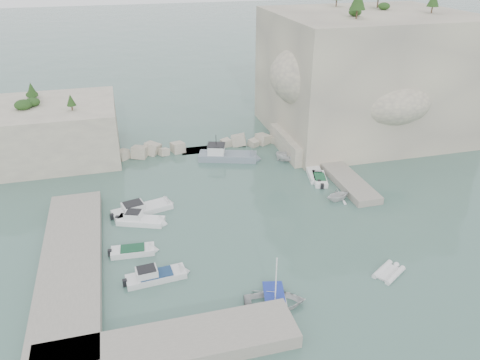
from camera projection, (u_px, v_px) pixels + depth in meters
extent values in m
plane|color=#486C62|center=(256.00, 234.00, 45.39)|extent=(400.00, 400.00, 0.00)
cube|color=beige|center=(365.00, 75.00, 66.68)|extent=(26.00, 22.00, 17.00)
cube|color=beige|center=(310.00, 142.00, 63.34)|extent=(8.00, 10.00, 2.50)
cube|color=beige|center=(54.00, 131.00, 60.74)|extent=(16.00, 14.00, 7.00)
cube|color=#9E9689|center=(71.00, 264.00, 40.36)|extent=(5.00, 24.00, 1.10)
cube|color=#9E9689|center=(169.00, 346.00, 32.06)|extent=(18.00, 4.00, 1.10)
cube|color=#9E9689|center=(338.00, 172.00, 56.94)|extent=(3.00, 16.00, 0.80)
cube|color=beige|center=(203.00, 145.00, 63.80)|extent=(28.00, 3.00, 1.40)
imported|color=silver|center=(275.00, 305.00, 36.53)|extent=(5.50, 4.44, 1.01)
imported|color=white|center=(338.00, 200.00, 51.48)|extent=(3.41, 3.09, 1.56)
imported|color=silver|center=(291.00, 161.00, 60.60)|extent=(4.26, 2.91, 1.54)
cylinder|color=white|center=(276.00, 278.00, 35.35)|extent=(0.10, 0.10, 4.20)
cone|color=#1E4219|center=(31.00, 89.00, 59.68)|extent=(1.40, 1.40, 1.75)
cone|color=#1E4219|center=(71.00, 100.00, 56.68)|extent=(1.12, 1.12, 1.40)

